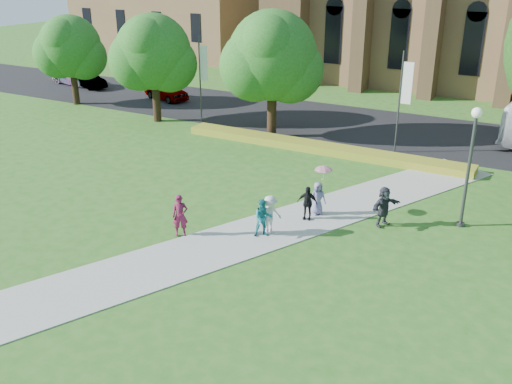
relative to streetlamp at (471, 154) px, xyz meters
The scene contains 20 objects.
ground 10.46m from the streetlamp, 139.09° to the right, with size 160.00×160.00×0.00m, color #2C5F1C.
road 15.79m from the streetlamp, 119.05° to the left, with size 160.00×10.00×0.02m, color black.
footpath 9.86m from the streetlamp, 143.75° to the right, with size 3.20×30.00×0.04m, color #B2B2A8.
flower_hedge 12.02m from the streetlamp, 144.81° to the left, with size 18.00×1.40×0.45m, color gold.
streetlamp is the anchor object (origin of this frame).
street_tree_0 23.77m from the streetlamp, 161.57° to the left, with size 5.20×5.20×7.50m.
street_tree_1 15.81m from the streetlamp, 149.35° to the left, with size 5.60×5.60×8.05m.
street_tree_2 32.65m from the streetlamp, 164.90° to the left, with size 4.80×4.80×6.95m.
banner_pole_0 10.23m from the streetlamp, 121.76° to the left, with size 0.70×0.10×6.00m.
banner_pole_1 21.25m from the streetlamp, 155.83° to the left, with size 0.70×0.10×6.00m.
car_0 29.46m from the streetlamp, 153.02° to the left, with size 1.79×4.46×1.52m, color gray.
car_1 37.88m from the streetlamp, 158.81° to the left, with size 1.44×4.14×1.36m, color gray.
car_2 40.21m from the streetlamp, 159.30° to the left, with size 2.04×5.01×1.45m, color gray.
pedestrian_0 12.29m from the streetlamp, 146.07° to the right, with size 0.65×0.43×1.78m, color maroon.
pedestrian_1 8.99m from the streetlamp, 143.65° to the right, with size 0.79×0.62×1.63m, color #1A7884.
pedestrian_2 8.68m from the streetlamp, 145.23° to the right, with size 1.09×0.63×1.69m, color #BDBDBD.
pedestrian_3 7.11m from the streetlamp, 156.23° to the right, with size 0.90×0.37×1.54m, color black.
pedestrian_4 6.71m from the streetlamp, 161.70° to the right, with size 0.74×0.48×1.52m, color slate.
pedestrian_5 4.14m from the streetlamp, 150.75° to the right, with size 1.63×0.52×1.76m, color #2B2E34.
parasol 6.18m from the streetlamp, 162.07° to the right, with size 0.78×0.78×0.69m, color #D596A0.
Camera 1 is at (10.70, -17.37, 10.65)m, focal length 40.00 mm.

